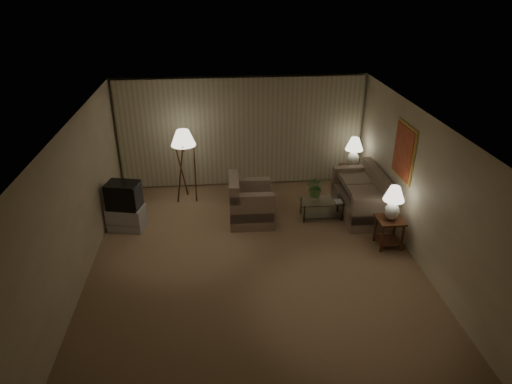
% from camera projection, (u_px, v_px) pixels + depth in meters
% --- Properties ---
extents(ground, '(7.00, 7.00, 0.00)m').
position_uv_depth(ground, '(254.00, 259.00, 8.58)').
color(ground, '#927550').
rests_on(ground, ground).
extents(room_shell, '(6.04, 7.02, 2.72)m').
position_uv_depth(room_shell, '(249.00, 144.00, 9.16)').
color(room_shell, beige).
rests_on(room_shell, ground).
extents(sofa, '(1.78, 0.92, 0.78)m').
position_uv_depth(sofa, '(361.00, 197.00, 10.03)').
color(sofa, gray).
rests_on(sofa, ground).
extents(armchair, '(1.01, 0.96, 0.81)m').
position_uv_depth(armchair, '(251.00, 204.00, 9.72)').
color(armchair, gray).
rests_on(armchair, ground).
extents(side_table_near, '(0.50, 0.50, 0.60)m').
position_uv_depth(side_table_near, '(389.00, 228.00, 8.83)').
color(side_table_near, '#3D1D10').
rests_on(side_table_near, ground).
extents(side_table_far, '(0.52, 0.44, 0.60)m').
position_uv_depth(side_table_far, '(352.00, 174.00, 11.15)').
color(side_table_far, '#3D1D10').
rests_on(side_table_far, ground).
extents(table_lamp_near, '(0.40, 0.40, 0.69)m').
position_uv_depth(table_lamp_near, '(393.00, 200.00, 8.56)').
color(table_lamp_near, silver).
rests_on(table_lamp_near, side_table_near).
extents(table_lamp_far, '(0.42, 0.42, 0.73)m').
position_uv_depth(table_lamp_far, '(354.00, 150.00, 10.88)').
color(table_lamp_far, silver).
rests_on(table_lamp_far, side_table_far).
extents(coffee_table, '(0.97, 0.53, 0.41)m').
position_uv_depth(coffee_table, '(322.00, 206.00, 9.92)').
color(coffee_table, silver).
rests_on(coffee_table, ground).
extents(tv_cabinet, '(0.93, 0.77, 0.50)m').
position_uv_depth(tv_cabinet, '(127.00, 218.00, 9.50)').
color(tv_cabinet, '#A7A7A9').
rests_on(tv_cabinet, ground).
extents(crt_tv, '(0.84, 0.73, 0.55)m').
position_uv_depth(crt_tv, '(123.00, 195.00, 9.27)').
color(crt_tv, black).
rests_on(crt_tv, tv_cabinet).
extents(floor_lamp, '(0.56, 0.56, 1.71)m').
position_uv_depth(floor_lamp, '(185.00, 164.00, 10.42)').
color(floor_lamp, '#3D1D10').
rests_on(floor_lamp, ground).
extents(ottoman, '(0.64, 0.64, 0.35)m').
position_uv_depth(ottoman, '(261.00, 197.00, 10.52)').
color(ottoman, '#955132').
rests_on(ottoman, ground).
extents(vase, '(0.18, 0.18, 0.15)m').
position_uv_depth(vase, '(315.00, 198.00, 9.81)').
color(vase, white).
rests_on(vase, coffee_table).
extents(flowers, '(0.45, 0.40, 0.47)m').
position_uv_depth(flowers, '(316.00, 185.00, 9.67)').
color(flowers, '#4C7E38').
rests_on(flowers, vase).
extents(book, '(0.16, 0.22, 0.02)m').
position_uv_depth(book, '(335.00, 202.00, 9.78)').
color(book, olive).
rests_on(book, coffee_table).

